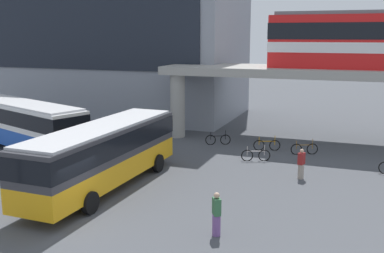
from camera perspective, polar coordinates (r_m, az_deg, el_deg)
ground_plane at (r=28.23m, az=-2.90°, el=-4.13°), size 120.00×120.00×0.00m
station_building at (r=45.31m, az=-9.41°, el=12.61°), size 23.45×11.88×17.23m
elevated_platform at (r=33.33m, az=22.45°, el=5.32°), size 30.18×5.76×5.29m
bus_main at (r=22.88m, az=-11.04°, el=-2.89°), size 2.98×11.10×3.22m
bus_secondary at (r=31.93m, az=-20.34°, el=0.65°), size 11.23×6.26×3.22m
bicycle_brown at (r=30.14m, az=13.91°, el=-2.74°), size 1.66×0.78×1.04m
bicycle_black at (r=31.90m, az=3.28°, el=-1.64°), size 1.65×0.81×1.04m
bicycle_silver at (r=28.01m, az=7.99°, el=-3.59°), size 1.69×0.70×1.04m
bicycle_orange at (r=30.67m, az=9.37°, el=-2.31°), size 1.72×0.63×1.04m
pedestrian_near_building at (r=24.96m, az=13.53°, el=-4.69°), size 0.38×0.46×1.64m
pedestrian_by_bike_rack at (r=17.64m, az=3.09°, el=-11.07°), size 0.44×0.48×1.73m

